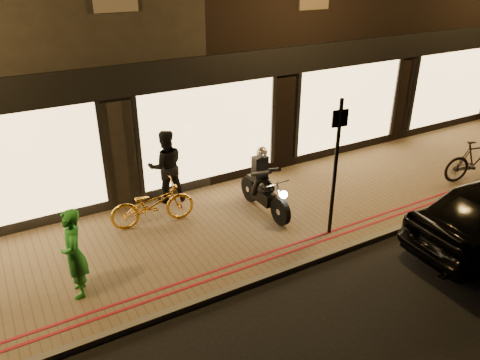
# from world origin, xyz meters

# --- Properties ---
(ground) EXTENTS (90.00, 90.00, 0.00)m
(ground) POSITION_xyz_m (0.00, 0.00, 0.00)
(ground) COLOR black
(ground) RESTS_ON ground
(sidewalk) EXTENTS (50.00, 4.00, 0.12)m
(sidewalk) POSITION_xyz_m (0.00, 2.00, 0.06)
(sidewalk) COLOR brown
(sidewalk) RESTS_ON ground
(kerb_stone) EXTENTS (50.00, 0.14, 0.12)m
(kerb_stone) POSITION_xyz_m (0.00, 0.05, 0.06)
(kerb_stone) COLOR #59544C
(kerb_stone) RESTS_ON ground
(red_kerb_lines) EXTENTS (50.00, 0.26, 0.01)m
(red_kerb_lines) POSITION_xyz_m (0.00, 0.55, 0.12)
(red_kerb_lines) COLOR maroon
(red_kerb_lines) RESTS_ON sidewalk
(building_row) EXTENTS (48.00, 10.11, 8.50)m
(building_row) POSITION_xyz_m (-0.00, 8.99, 4.25)
(building_row) COLOR black
(building_row) RESTS_ON ground
(motorcycle) EXTENTS (0.60, 1.94, 1.59)m
(motorcycle) POSITION_xyz_m (0.50, 2.17, 0.73)
(motorcycle) COLOR black
(motorcycle) RESTS_ON sidewalk
(sign_post) EXTENTS (0.35, 0.09, 3.00)m
(sign_post) POSITION_xyz_m (1.25, 0.66, 1.80)
(sign_post) COLOR black
(sign_post) RESTS_ON sidewalk
(bicycle_gold) EXTENTS (1.94, 0.88, 0.98)m
(bicycle_gold) POSITION_xyz_m (-1.96, 2.91, 0.61)
(bicycle_gold) COLOR gold
(bicycle_gold) RESTS_ON sidewalk
(bicycle_dark) EXTENTS (1.95, 0.98, 1.13)m
(bicycle_dark) POSITION_xyz_m (6.31, 0.83, 0.69)
(bicycle_dark) COLOR black
(bicycle_dark) RESTS_ON sidewalk
(person_green) EXTENTS (0.49, 0.67, 1.68)m
(person_green) POSITION_xyz_m (-3.94, 1.26, 0.96)
(person_green) COLOR #207926
(person_green) RESTS_ON sidewalk
(person_dark) EXTENTS (0.98, 0.82, 1.81)m
(person_dark) POSITION_xyz_m (-1.26, 3.80, 1.03)
(person_dark) COLOR black
(person_dark) RESTS_ON sidewalk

